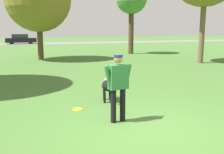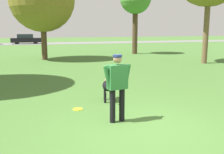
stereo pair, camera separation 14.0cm
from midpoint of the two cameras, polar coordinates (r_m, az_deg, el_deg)
The scene contains 6 objects.
ground_plane at distance 5.87m, azimuth 7.15°, elevation -11.04°, with size 120.00×120.00×0.00m, color #426B2D.
far_road_strip at distance 39.61m, azimuth -13.98°, elevation 7.10°, with size 120.00×6.00×0.01m.
person at distance 5.98m, azimuth 1.85°, elevation -1.25°, with size 0.71×0.30×1.57m.
dog at distance 7.82m, azimuth -0.40°, elevation -2.01°, with size 0.45×0.92×0.65m.
frisbee at distance 7.16m, azimuth -6.91°, elevation -6.96°, with size 0.27×0.27×0.02m.
parked_car_black at distance 39.46m, azimuth -18.12°, elevation 7.85°, with size 4.14×1.70×1.38m.
Camera 2 is at (-2.22, -4.98, 2.15)m, focal length 42.00 mm.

